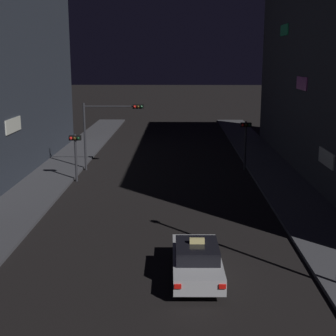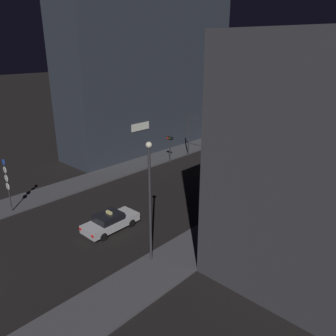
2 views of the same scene
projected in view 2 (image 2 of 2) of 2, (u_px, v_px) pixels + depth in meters
name	position (u px, v px, depth m)	size (l,w,h in m)	color
sidewalk_left	(173.00, 153.00, 44.11)	(3.42, 60.88, 0.17)	#424247
sidewalk_right	(289.00, 186.00, 33.92)	(3.42, 60.88, 0.17)	#424247
building_facade_left	(151.00, 62.00, 44.20)	(6.62, 25.57, 22.40)	#282D38
taxi	(110.00, 221.00, 25.71)	(1.87, 4.48, 1.62)	#B7B7BC
traffic_light_overhead	(200.00, 130.00, 40.98)	(4.47, 0.42, 5.03)	#2D2D33
traffic_light_left_kerb	(170.00, 143.00, 40.20)	(0.80, 0.42, 3.25)	#2D2D33
traffic_light_right_kerb	(278.00, 155.00, 34.95)	(0.80, 0.42, 3.67)	#2D2D33
sign_pole_left	(7.00, 181.00, 27.68)	(0.60, 0.10, 4.61)	#2D2D33
street_lamp_near_block	(150.00, 194.00, 20.53)	(0.38, 0.38, 7.97)	#2D2D33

